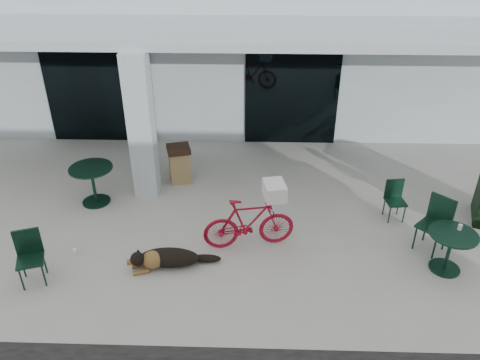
{
  "coord_description": "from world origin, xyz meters",
  "views": [
    {
      "loc": [
        0.83,
        -6.6,
        5.42
      ],
      "look_at": [
        0.59,
        1.11,
        1.0
      ],
      "focal_mm": 35.0,
      "sensor_mm": 36.0,
      "label": 1
    }
  ],
  "objects_px": {
    "cafe_chair_far_a": "(396,201)",
    "cafe_table_far": "(449,252)",
    "cafe_table_near": "(94,185)",
    "dog": "(170,257)",
    "cafe_chair_near": "(30,259)",
    "bicycle": "(249,223)",
    "cafe_chair_far_b": "(433,226)",
    "trash_receptacle": "(179,164)"
  },
  "relations": [
    {
      "from": "cafe_table_near",
      "to": "cafe_table_far",
      "type": "distance_m",
      "value": 7.02
    },
    {
      "from": "dog",
      "to": "cafe_chair_far_b",
      "type": "bearing_deg",
      "value": -10.69
    },
    {
      "from": "trash_receptacle",
      "to": "bicycle",
      "type": "bearing_deg",
      "value": -55.89
    },
    {
      "from": "dog",
      "to": "cafe_chair_near",
      "type": "bearing_deg",
      "value": 173.83
    },
    {
      "from": "dog",
      "to": "cafe_table_near",
      "type": "bearing_deg",
      "value": 115.36
    },
    {
      "from": "dog",
      "to": "trash_receptacle",
      "type": "bearing_deg",
      "value": 76.51
    },
    {
      "from": "dog",
      "to": "cafe_table_far",
      "type": "relative_size",
      "value": 1.48
    },
    {
      "from": "bicycle",
      "to": "cafe_chair_near",
      "type": "xyz_separation_m",
      "value": [
        -3.59,
        -1.1,
        -0.04
      ]
    },
    {
      "from": "cafe_table_near",
      "to": "cafe_chair_far_b",
      "type": "height_order",
      "value": "cafe_chair_far_b"
    },
    {
      "from": "cafe_chair_far_b",
      "to": "trash_receptacle",
      "type": "height_order",
      "value": "cafe_chair_far_b"
    },
    {
      "from": "dog",
      "to": "cafe_chair_near",
      "type": "height_order",
      "value": "cafe_chair_near"
    },
    {
      "from": "bicycle",
      "to": "cafe_table_near",
      "type": "xyz_separation_m",
      "value": [
        -3.3,
        1.4,
        -0.08
      ]
    },
    {
      "from": "cafe_table_near",
      "to": "cafe_chair_far_a",
      "type": "relative_size",
      "value": 1.09
    },
    {
      "from": "cafe_chair_far_a",
      "to": "cafe_chair_far_b",
      "type": "height_order",
      "value": "cafe_chair_far_b"
    },
    {
      "from": "dog",
      "to": "cafe_chair_far_b",
      "type": "distance_m",
      "value": 4.74
    },
    {
      "from": "cafe_table_far",
      "to": "cafe_chair_far_b",
      "type": "relative_size",
      "value": 0.77
    },
    {
      "from": "cafe_table_near",
      "to": "cafe_chair_far_a",
      "type": "distance_m",
      "value": 6.23
    },
    {
      "from": "cafe_table_near",
      "to": "dog",
      "type": "bearing_deg",
      "value": -46.43
    },
    {
      "from": "cafe_chair_far_b",
      "to": "trash_receptacle",
      "type": "distance_m",
      "value": 5.49
    },
    {
      "from": "cafe_table_near",
      "to": "trash_receptacle",
      "type": "height_order",
      "value": "trash_receptacle"
    },
    {
      "from": "bicycle",
      "to": "trash_receptacle",
      "type": "xyz_separation_m",
      "value": [
        -1.63,
        2.4,
        -0.08
      ]
    },
    {
      "from": "cafe_chair_near",
      "to": "cafe_table_far",
      "type": "bearing_deg",
      "value": -15.37
    },
    {
      "from": "cafe_chair_far_a",
      "to": "dog",
      "type": "bearing_deg",
      "value": -166.82
    },
    {
      "from": "cafe_table_far",
      "to": "cafe_chair_far_a",
      "type": "height_order",
      "value": "cafe_chair_far_a"
    },
    {
      "from": "bicycle",
      "to": "cafe_table_far",
      "type": "relative_size",
      "value": 2.08
    },
    {
      "from": "cafe_chair_far_b",
      "to": "trash_receptacle",
      "type": "xyz_separation_m",
      "value": [
        -4.94,
        2.41,
        -0.09
      ]
    },
    {
      "from": "cafe_table_far",
      "to": "bicycle",
      "type": "bearing_deg",
      "value": 170.73
    },
    {
      "from": "cafe_chair_far_a",
      "to": "cafe_chair_far_b",
      "type": "relative_size",
      "value": 0.79
    },
    {
      "from": "cafe_chair_far_b",
      "to": "trash_receptacle",
      "type": "relative_size",
      "value": 1.22
    },
    {
      "from": "cafe_chair_near",
      "to": "cafe_table_far",
      "type": "height_order",
      "value": "cafe_chair_near"
    },
    {
      "from": "cafe_chair_near",
      "to": "cafe_chair_far_a",
      "type": "xyz_separation_m",
      "value": [
        6.5,
        2.07,
        -0.06
      ]
    },
    {
      "from": "cafe_table_far",
      "to": "cafe_chair_far_b",
      "type": "distance_m",
      "value": 0.58
    },
    {
      "from": "cafe_table_near",
      "to": "cafe_chair_far_a",
      "type": "xyz_separation_m",
      "value": [
        6.22,
        -0.42,
        -0.01
      ]
    },
    {
      "from": "bicycle",
      "to": "dog",
      "type": "xyz_separation_m",
      "value": [
        -1.38,
        -0.63,
        -0.31
      ]
    },
    {
      "from": "cafe_chair_near",
      "to": "cafe_chair_far_a",
      "type": "height_order",
      "value": "cafe_chair_near"
    },
    {
      "from": "cafe_chair_far_b",
      "to": "cafe_chair_far_a",
      "type": "bearing_deg",
      "value": 157.28
    },
    {
      "from": "cafe_chair_far_a",
      "to": "trash_receptacle",
      "type": "relative_size",
      "value": 0.96
    },
    {
      "from": "bicycle",
      "to": "cafe_chair_near",
      "type": "distance_m",
      "value": 3.75
    },
    {
      "from": "cafe_table_far",
      "to": "cafe_chair_far_b",
      "type": "bearing_deg",
      "value": 102.36
    },
    {
      "from": "bicycle",
      "to": "trash_receptacle",
      "type": "height_order",
      "value": "bicycle"
    },
    {
      "from": "cafe_chair_far_a",
      "to": "cafe_table_far",
      "type": "bearing_deg",
      "value": -78.73
    },
    {
      "from": "cafe_chair_near",
      "to": "cafe_table_far",
      "type": "distance_m",
      "value": 7.04
    }
  ]
}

